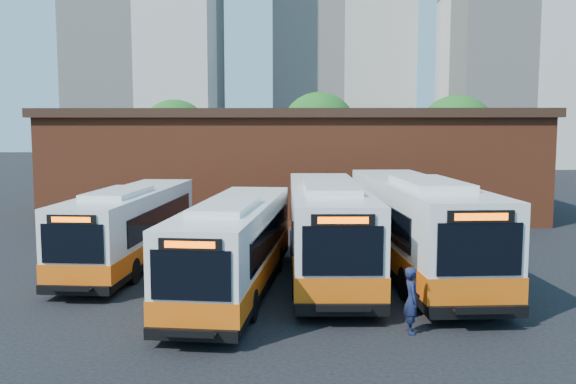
{
  "coord_description": "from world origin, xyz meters",
  "views": [
    {
      "loc": [
        0.58,
        -18.5,
        5.42
      ],
      "look_at": [
        0.01,
        5.69,
        2.82
      ],
      "focal_mm": 38.0,
      "sensor_mm": 36.0,
      "label": 1
    }
  ],
  "objects_px": {
    "bus_west": "(131,229)",
    "bus_mideast": "(327,231)",
    "bus_east": "(416,229)",
    "bus_midwest": "(235,249)",
    "transit_worker": "(412,300)"
  },
  "relations": [
    {
      "from": "bus_mideast",
      "to": "transit_worker",
      "type": "relative_size",
      "value": 7.23
    },
    {
      "from": "bus_west",
      "to": "bus_mideast",
      "type": "height_order",
      "value": "bus_mideast"
    },
    {
      "from": "bus_west",
      "to": "transit_worker",
      "type": "xyz_separation_m",
      "value": [
        9.63,
        -7.93,
        -0.52
      ]
    },
    {
      "from": "bus_west",
      "to": "bus_east",
      "type": "distance_m",
      "value": 11.03
    },
    {
      "from": "bus_west",
      "to": "transit_worker",
      "type": "height_order",
      "value": "bus_west"
    },
    {
      "from": "bus_west",
      "to": "bus_midwest",
      "type": "height_order",
      "value": "bus_midwest"
    },
    {
      "from": "bus_midwest",
      "to": "bus_west",
      "type": "bearing_deg",
      "value": 143.87
    },
    {
      "from": "bus_midwest",
      "to": "transit_worker",
      "type": "distance_m",
      "value": 6.52
    },
    {
      "from": "bus_west",
      "to": "bus_mideast",
      "type": "xyz_separation_m",
      "value": [
        7.67,
        -1.31,
        0.17
      ]
    },
    {
      "from": "bus_east",
      "to": "bus_midwest",
      "type": "bearing_deg",
      "value": -161.87
    },
    {
      "from": "bus_east",
      "to": "bus_mideast",
      "type": "bearing_deg",
      "value": 176.89
    },
    {
      "from": "bus_east",
      "to": "transit_worker",
      "type": "bearing_deg",
      "value": -105.75
    },
    {
      "from": "bus_mideast",
      "to": "transit_worker",
      "type": "bearing_deg",
      "value": -75.15
    },
    {
      "from": "bus_midwest",
      "to": "bus_mideast",
      "type": "relative_size",
      "value": 0.9
    },
    {
      "from": "bus_mideast",
      "to": "bus_east",
      "type": "xyz_separation_m",
      "value": [
        3.29,
        0.08,
        0.07
      ]
    }
  ]
}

